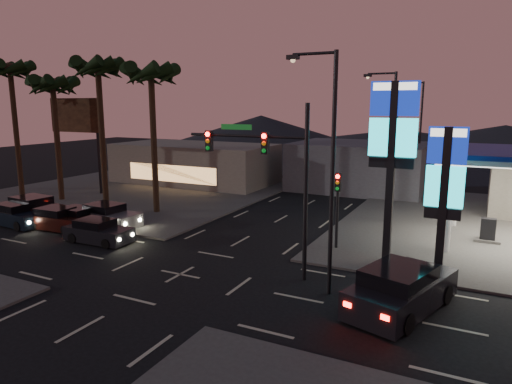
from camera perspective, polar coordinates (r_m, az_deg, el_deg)
The scene contains 26 objects.
ground at distance 22.27m, azimuth -9.47°, elevation -10.12°, with size 140.00×140.00×0.00m, color black.
corner_lot_nw at distance 44.03m, azimuth -14.12°, elevation 0.24°, with size 24.00×24.00×0.12m, color #47443F.
pylon_sign_tall at distance 22.61m, azimuth 16.71°, elevation 6.54°, with size 2.20×0.35×9.00m.
pylon_sign_short at distance 21.51m, azimuth 22.55°, elevation 1.30°, with size 1.60×0.35×7.00m.
traffic_signal_mast at distance 20.78m, azimuth 1.78°, elevation 3.41°, with size 6.10×0.39×8.00m.
pedestal_signal at distance 25.18m, azimuth 10.16°, elevation -0.76°, with size 0.32×0.39×4.30m.
streetlight_near at distance 18.71m, azimuth 8.99°, elevation 3.97°, with size 2.14×0.25×10.00m.
streetlight_mid at distance 31.30m, azimuth 16.32°, elevation 6.39°, with size 2.14×0.25×10.00m.
streetlight_far at distance 45.12m, azimuth 19.61°, elevation 7.43°, with size 2.14×0.25×10.00m.
palm_a at distance 33.88m, azimuth -12.95°, elevation 13.14°, with size 4.41×4.41×10.86m.
palm_b at distance 37.27m, azimuth -19.11°, elevation 13.43°, with size 4.41×4.41×11.46m.
palm_c at distance 40.92m, azimuth -24.02°, elevation 11.28°, with size 4.41×4.41×10.26m.
palm_d at distance 44.92m, azimuth -28.31°, elevation 12.43°, with size 4.41×4.41×11.66m.
billboard at distance 44.36m, azimuth -21.51°, elevation 8.06°, with size 6.00×0.30×8.50m.
building_far_west at distance 47.23m, azimuth -7.64°, elevation 3.55°, with size 16.00×8.00×4.00m, color #726B5B.
building_far_mid at distance 44.33m, azimuth 12.83°, elevation 3.17°, with size 12.00×9.00×4.40m, color #4C4C51.
hill_left at distance 85.49m, azimuth 0.63°, elevation 7.54°, with size 40.00×40.00×6.00m, color black.
hill_right at distance 76.95m, azimuth 28.62°, elevation 5.49°, with size 50.00×50.00×5.00m, color black.
hill_center at distance 77.93m, azimuth 17.48°, elevation 5.99°, with size 60.00×60.00×4.00m, color black.
car_lane_a_front at distance 28.28m, azimuth -19.15°, elevation -4.70°, with size 4.19×1.84×1.35m.
car_lane_a_mid at distance 32.07m, azimuth -23.50°, elevation -3.15°, with size 4.44×2.07×1.42m.
car_lane_a_rear at distance 34.34m, azimuth -27.72°, elevation -2.57°, with size 4.65×2.22×1.48m.
car_lane_b_front at distance 31.61m, azimuth -18.06°, elevation -2.89°, with size 4.77×2.30×1.51m.
car_lane_b_mid at distance 31.85m, azimuth -21.26°, elevation -3.13°, with size 4.25×1.94×1.36m.
car_lane_b_rear at distance 35.37m, azimuth -25.98°, elevation -1.94°, with size 5.16×2.46×1.64m.
suv_station at distance 18.98m, azimuth 17.66°, elevation -11.56°, with size 3.78×5.85×1.82m.
Camera 1 is at (12.41, -16.71, 7.91)m, focal length 32.00 mm.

